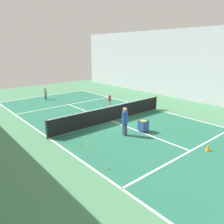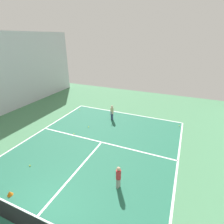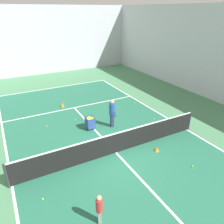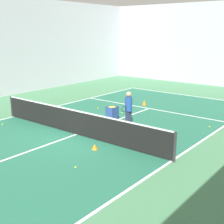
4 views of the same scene
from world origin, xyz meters
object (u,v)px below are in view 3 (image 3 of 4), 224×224
(coach_at_net, at_px, (112,111))
(child_midcourt, at_px, (99,207))
(tennis_net, at_px, (116,143))
(training_cone_0, at_px, (62,105))
(ball_cart, at_px, (90,121))
(training_cone_1, at_px, (157,149))

(coach_at_net, relative_size, child_midcourt, 1.48)
(tennis_net, height_order, coach_at_net, coach_at_net)
(coach_at_net, xyz_separation_m, training_cone_0, (-1.75, 4.10, -0.79))
(tennis_net, distance_m, coach_at_net, 2.64)
(tennis_net, height_order, ball_cart, tennis_net)
(ball_cart, bearing_deg, training_cone_0, 97.65)
(child_midcourt, relative_size, training_cone_1, 4.63)
(coach_at_net, relative_size, training_cone_1, 6.84)
(coach_at_net, distance_m, training_cone_1, 3.39)
(ball_cart, relative_size, training_cone_1, 3.02)
(coach_at_net, xyz_separation_m, child_midcourt, (-3.36, -5.40, -0.31))
(tennis_net, xyz_separation_m, child_midcourt, (-2.29, -3.02, 0.08))
(child_midcourt, distance_m, training_cone_0, 9.65)
(child_midcourt, bearing_deg, coach_at_net, -13.60)
(coach_at_net, distance_m, child_midcourt, 6.37)
(coach_at_net, bearing_deg, tennis_net, -13.11)
(training_cone_0, bearing_deg, coach_at_net, -66.91)
(coach_at_net, height_order, training_cone_1, coach_at_net)
(ball_cart, xyz_separation_m, training_cone_0, (-0.51, 3.77, -0.34))
(child_midcourt, bearing_deg, training_cone_0, 8.63)
(training_cone_1, bearing_deg, training_cone_0, 108.69)
(training_cone_0, bearing_deg, ball_cart, -82.35)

